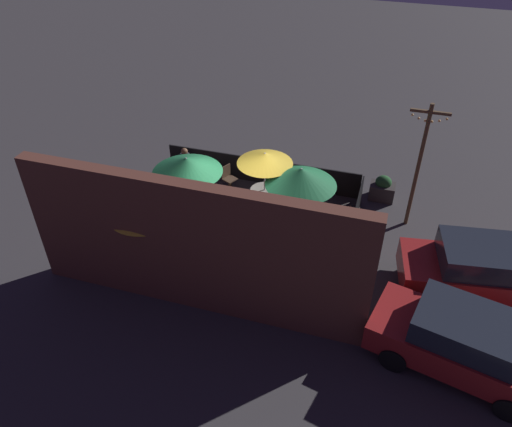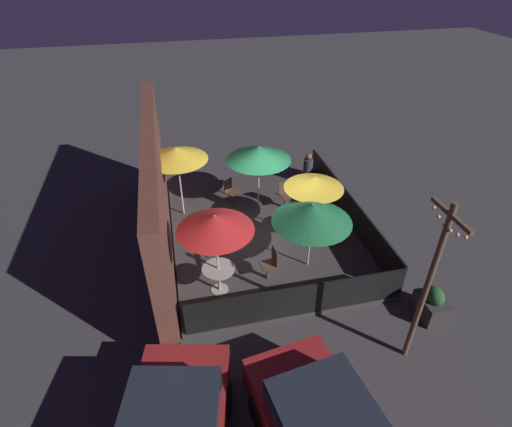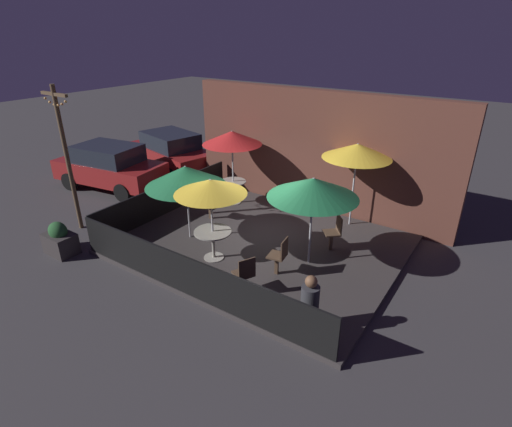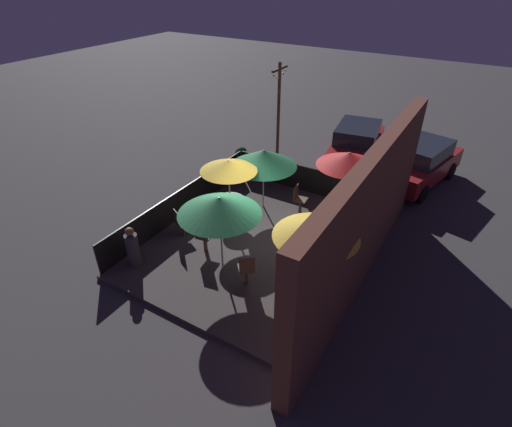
{
  "view_description": "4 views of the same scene",
  "coord_description": "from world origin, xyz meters",
  "px_view_note": "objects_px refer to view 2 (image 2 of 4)",
  "views": [
    {
      "loc": [
        -4.14,
        11.4,
        9.81
      ],
      "look_at": [
        -0.79,
        0.4,
        1.21
      ],
      "focal_mm": 35.0,
      "sensor_mm": 36.0,
      "label": 1
    },
    {
      "loc": [
        -9.82,
        2.5,
        7.8
      ],
      "look_at": [
        -0.23,
        0.32,
        1.0
      ],
      "focal_mm": 28.0,
      "sensor_mm": 36.0,
      "label": 2
    },
    {
      "loc": [
        5.21,
        -7.92,
        5.41
      ],
      "look_at": [
        0.14,
        -0.43,
        1.19
      ],
      "focal_mm": 28.0,
      "sensor_mm": 36.0,
      "label": 3
    },
    {
      "loc": [
        8.25,
        4.92,
        7.24
      ],
      "look_at": [
        -0.04,
        -0.05,
        1.04
      ],
      "focal_mm": 28.0,
      "sensor_mm": 36.0,
      "label": 4
    }
  ],
  "objects_px": {
    "patio_chair_3": "(231,191)",
    "planter_box": "(432,304)",
    "patio_chair_0": "(285,194)",
    "patio_chair_2": "(271,263)",
    "patio_umbrella_1": "(215,223)",
    "patio_chair_1": "(317,195)",
    "patio_umbrella_0": "(314,183)",
    "patio_umbrella_2": "(312,213)",
    "patio_umbrella_3": "(177,154)",
    "light_post": "(429,281)",
    "dining_table_1": "(219,273)",
    "patron_0": "(308,170)",
    "dining_table_0": "(311,220)",
    "patio_umbrella_4": "(259,153)"
  },
  "relations": [
    {
      "from": "patio_umbrella_0",
      "to": "patio_umbrella_4",
      "type": "xyz_separation_m",
      "value": [
        2.08,
        1.15,
        0.06
      ]
    },
    {
      "from": "dining_table_0",
      "to": "dining_table_1",
      "type": "distance_m",
      "value": 3.52
    },
    {
      "from": "patio_chair_0",
      "to": "patio_chair_2",
      "type": "distance_m",
      "value": 3.57
    },
    {
      "from": "patio_umbrella_1",
      "to": "dining_table_0",
      "type": "relative_size",
      "value": 2.59
    },
    {
      "from": "patio_umbrella_4",
      "to": "dining_table_0",
      "type": "xyz_separation_m",
      "value": [
        -2.08,
        -1.15,
        -1.38
      ]
    },
    {
      "from": "patio_umbrella_4",
      "to": "planter_box",
      "type": "bearing_deg",
      "value": -151.69
    },
    {
      "from": "dining_table_0",
      "to": "patio_chair_1",
      "type": "xyz_separation_m",
      "value": [
        1.5,
        -0.75,
        -0.11
      ]
    },
    {
      "from": "dining_table_1",
      "to": "patio_chair_1",
      "type": "bearing_deg",
      "value": -50.18
    },
    {
      "from": "patio_chair_2",
      "to": "patio_chair_0",
      "type": "bearing_deg",
      "value": -118.73
    },
    {
      "from": "patio_umbrella_3",
      "to": "dining_table_0",
      "type": "distance_m",
      "value": 4.59
    },
    {
      "from": "dining_table_1",
      "to": "patio_chair_0",
      "type": "distance_m",
      "value": 4.44
    },
    {
      "from": "light_post",
      "to": "patio_umbrella_2",
      "type": "bearing_deg",
      "value": 20.67
    },
    {
      "from": "patio_umbrella_2",
      "to": "patio_chair_1",
      "type": "relative_size",
      "value": 2.36
    },
    {
      "from": "patron_0",
      "to": "planter_box",
      "type": "relative_size",
      "value": 1.34
    },
    {
      "from": "patio_umbrella_3",
      "to": "light_post",
      "type": "xyz_separation_m",
      "value": [
        -6.61,
        -4.47,
        -0.06
      ]
    },
    {
      "from": "patio_umbrella_3",
      "to": "planter_box",
      "type": "relative_size",
      "value": 2.72
    },
    {
      "from": "patio_umbrella_2",
      "to": "planter_box",
      "type": "height_order",
      "value": "patio_umbrella_2"
    },
    {
      "from": "patio_umbrella_1",
      "to": "patio_chair_3",
      "type": "xyz_separation_m",
      "value": [
        4.02,
        -1.01,
        -1.66
      ]
    },
    {
      "from": "light_post",
      "to": "dining_table_1",
      "type": "bearing_deg",
      "value": 53.74
    },
    {
      "from": "patio_umbrella_2",
      "to": "light_post",
      "type": "height_order",
      "value": "light_post"
    },
    {
      "from": "patio_umbrella_0",
      "to": "patio_umbrella_2",
      "type": "height_order",
      "value": "patio_umbrella_0"
    },
    {
      "from": "patio_umbrella_0",
      "to": "patio_chair_0",
      "type": "relative_size",
      "value": 2.22
    },
    {
      "from": "patio_chair_3",
      "to": "planter_box",
      "type": "relative_size",
      "value": 1.06
    },
    {
      "from": "patio_chair_2",
      "to": "patio_umbrella_3",
      "type": "bearing_deg",
      "value": -66.46
    },
    {
      "from": "patio_umbrella_2",
      "to": "patron_0",
      "type": "distance_m",
      "value": 4.85
    },
    {
      "from": "dining_table_1",
      "to": "planter_box",
      "type": "distance_m",
      "value": 5.36
    },
    {
      "from": "patio_chair_3",
      "to": "light_post",
      "type": "relative_size",
      "value": 0.23
    },
    {
      "from": "dining_table_1",
      "to": "patio_chair_2",
      "type": "height_order",
      "value": "patio_chair_2"
    },
    {
      "from": "planter_box",
      "to": "patio_umbrella_1",
      "type": "bearing_deg",
      "value": 69.13
    },
    {
      "from": "dining_table_1",
      "to": "planter_box",
      "type": "xyz_separation_m",
      "value": [
        -1.9,
        -4.99,
        -0.33
      ]
    },
    {
      "from": "patio_umbrella_0",
      "to": "patio_chair_2",
      "type": "xyz_separation_m",
      "value": [
        -1.54,
        1.66,
        -1.4
      ]
    },
    {
      "from": "patio_umbrella_1",
      "to": "patio_chair_3",
      "type": "distance_m",
      "value": 4.47
    },
    {
      "from": "patio_chair_2",
      "to": "patio_umbrella_4",
      "type": "bearing_deg",
      "value": -104.08
    },
    {
      "from": "patio_umbrella_1",
      "to": "patio_umbrella_4",
      "type": "relative_size",
      "value": 1.08
    },
    {
      "from": "patio_chair_1",
      "to": "patio_umbrella_4",
      "type": "bearing_deg",
      "value": -80.43
    },
    {
      "from": "patio_chair_0",
      "to": "patio_chair_1",
      "type": "distance_m",
      "value": 1.07
    },
    {
      "from": "patio_chair_2",
      "to": "planter_box",
      "type": "distance_m",
      "value": 4.13
    },
    {
      "from": "patio_umbrella_0",
      "to": "patio_chair_1",
      "type": "height_order",
      "value": "patio_umbrella_0"
    },
    {
      "from": "patio_umbrella_4",
      "to": "patio_chair_0",
      "type": "height_order",
      "value": "patio_umbrella_4"
    },
    {
      "from": "patio_umbrella_1",
      "to": "dining_table_0",
      "type": "bearing_deg",
      "value": -61.19
    },
    {
      "from": "patio_umbrella_0",
      "to": "dining_table_0",
      "type": "height_order",
      "value": "patio_umbrella_0"
    },
    {
      "from": "patio_umbrella_4",
      "to": "patio_chair_3",
      "type": "distance_m",
      "value": 1.74
    },
    {
      "from": "patio_umbrella_3",
      "to": "patio_chair_3",
      "type": "relative_size",
      "value": 2.55
    },
    {
      "from": "patio_umbrella_4",
      "to": "light_post",
      "type": "distance_m",
      "value": 6.85
    },
    {
      "from": "patio_chair_1",
      "to": "light_post",
      "type": "distance_m",
      "value": 6.23
    },
    {
      "from": "planter_box",
      "to": "patio_chair_2",
      "type": "bearing_deg",
      "value": 60.08
    },
    {
      "from": "patio_umbrella_2",
      "to": "light_post",
      "type": "distance_m",
      "value": 3.49
    },
    {
      "from": "patio_umbrella_0",
      "to": "patio_chair_0",
      "type": "distance_m",
      "value": 2.26
    },
    {
      "from": "patio_umbrella_4",
      "to": "patio_chair_3",
      "type": "height_order",
      "value": "patio_umbrella_4"
    },
    {
      "from": "patio_umbrella_1",
      "to": "patio_umbrella_4",
      "type": "xyz_separation_m",
      "value": [
        3.78,
        -1.93,
        -0.21
      ]
    }
  ]
}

